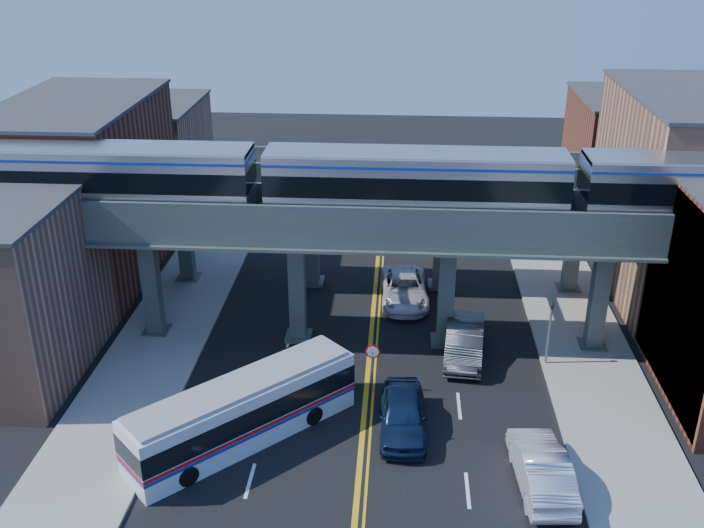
{
  "coord_description": "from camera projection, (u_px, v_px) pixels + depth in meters",
  "views": [
    {
      "loc": [
        1.44,
        -29.6,
        21.69
      ],
      "look_at": [
        -0.98,
        7.23,
        4.94
      ],
      "focal_mm": 40.0,
      "sensor_mm": 36.0,
      "label": 1
    }
  ],
  "objects": [
    {
      "name": "elevated_viaduct_near",
      "position": [
        372.0,
        231.0,
        40.54
      ],
      "size": [
        52.0,
        3.6,
        7.4
      ],
      "color": "#444F4E",
      "rests_on": "ground"
    },
    {
      "name": "car_parked_curb",
      "position": [
        542.0,
        468.0,
        31.95
      ],
      "size": [
        2.3,
        5.57,
        1.79
      ],
      "primitive_type": "imported",
      "rotation": [
        0.0,
        0.0,
        3.22
      ],
      "color": "silver",
      "rests_on": "ground"
    },
    {
      "name": "transit_train",
      "position": [
        415.0,
        181.0,
        39.27
      ],
      "size": [
        46.71,
        2.93,
        3.41
      ],
      "color": "black",
      "rests_on": "elevated_viaduct_near"
    },
    {
      "name": "building_east_b",
      "position": [
        686.0,
        196.0,
        46.9
      ],
      "size": [
        8.0,
        14.0,
        12.0
      ],
      "primitive_type": "cube",
      "color": "#9E6C52",
      "rests_on": "ground"
    },
    {
      "name": "building_east_c",
      "position": [
        627.0,
        158.0,
        59.33
      ],
      "size": [
        8.0,
        10.0,
        9.0
      ],
      "primitive_type": "cube",
      "color": "brown",
      "rests_on": "ground"
    },
    {
      "name": "mural_panel",
      "position": [
        677.0,
        305.0,
        36.75
      ],
      "size": [
        0.1,
        9.5,
        9.5
      ],
      "primitive_type": "cube",
      "color": "teal",
      "rests_on": "ground"
    },
    {
      "name": "car_lane_b",
      "position": [
        464.0,
        341.0,
        41.31
      ],
      "size": [
        2.46,
        5.7,
        1.82
      ],
      "primitive_type": "imported",
      "rotation": [
        0.0,
        0.0,
        -0.1
      ],
      "color": "#333336",
      "rests_on": "ground"
    },
    {
      "name": "traffic_signal",
      "position": [
        550.0,
        326.0,
        39.9
      ],
      "size": [
        0.15,
        0.18,
        4.1
      ],
      "color": "slate",
      "rests_on": "ground"
    },
    {
      "name": "ground",
      "position": [
        363.0,
        427.0,
        35.95
      ],
      "size": [
        120.0,
        120.0,
        0.0
      ],
      "primitive_type": "plane",
      "color": "black",
      "rests_on": "ground"
    },
    {
      "name": "sidewalk_west",
      "position": [
        175.0,
        315.0,
        45.69
      ],
      "size": [
        5.0,
        70.0,
        0.16
      ],
      "primitive_type": "cube",
      "color": "gray",
      "rests_on": "ground"
    },
    {
      "name": "car_lane_a",
      "position": [
        403.0,
        414.0,
        35.38
      ],
      "size": [
        2.21,
        5.25,
        1.77
      ],
      "primitive_type": "imported",
      "rotation": [
        0.0,
        0.0,
        0.02
      ],
      "color": "#101D3A",
      "rests_on": "ground"
    },
    {
      "name": "elevated_viaduct_far",
      "position": [
        377.0,
        188.0,
        46.9
      ],
      "size": [
        52.0,
        3.6,
        7.4
      ],
      "color": "#444F4E",
      "rests_on": "ground"
    },
    {
      "name": "building_west_c",
      "position": [
        149.0,
        155.0,
        61.75
      ],
      "size": [
        8.0,
        10.0,
        8.0
      ],
      "primitive_type": "cube",
      "color": "#9E6C52",
      "rests_on": "ground"
    },
    {
      "name": "sidewalk_east",
      "position": [
        575.0,
        328.0,
        44.31
      ],
      "size": [
        5.0,
        70.0,
        0.16
      ],
      "primitive_type": "cube",
      "color": "gray",
      "rests_on": "ground"
    },
    {
      "name": "transit_bus",
      "position": [
        243.0,
        412.0,
        34.58
      ],
      "size": [
        9.51,
        9.33,
        2.81
      ],
      "rotation": [
        0.0,
        0.0,
        0.77
      ],
      "color": "silver",
      "rests_on": "ground"
    },
    {
      "name": "stop_sign",
      "position": [
        373.0,
        360.0,
        37.93
      ],
      "size": [
        0.76,
        0.09,
        2.63
      ],
      "color": "slate",
      "rests_on": "ground"
    },
    {
      "name": "car_lane_c",
      "position": [
        404.0,
        289.0,
        47.22
      ],
      "size": [
        3.02,
        6.04,
        1.64
      ],
      "primitive_type": "imported",
      "rotation": [
        0.0,
        0.0,
        0.05
      ],
      "color": "silver",
      "rests_on": "ground"
    },
    {
      "name": "building_west_b",
      "position": [
        84.0,
        191.0,
        49.32
      ],
      "size": [
        8.0,
        14.0,
        11.0
      ],
      "primitive_type": "cube",
      "color": "brown",
      "rests_on": "ground"
    },
    {
      "name": "car_lane_d",
      "position": [
        448.0,
        215.0,
        58.83
      ],
      "size": [
        2.51,
        5.15,
        1.44
      ],
      "primitive_type": "imported",
      "rotation": [
        0.0,
        0.0,
        -0.1
      ],
      "color": "#9D9EA2",
      "rests_on": "ground"
    }
  ]
}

